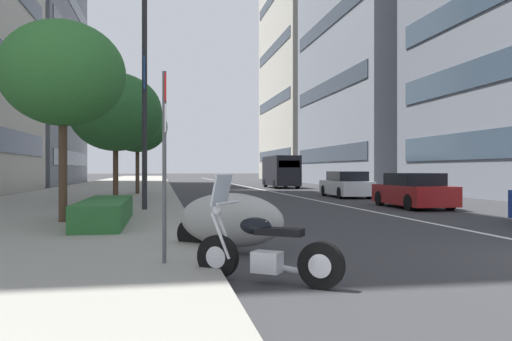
# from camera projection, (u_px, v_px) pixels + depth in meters

# --- Properties ---
(sidewalk_right_plaza) EXTENTS (160.00, 9.03, 0.15)m
(sidewalk_right_plaza) POSITION_uv_depth(u_px,v_px,m) (107.00, 191.00, 35.27)
(sidewalk_right_plaza) COLOR gray
(sidewalk_right_plaza) RESTS_ON ground
(lane_centre_stripe) EXTENTS (110.00, 0.16, 0.01)m
(lane_centre_stripe) POSITION_uv_depth(u_px,v_px,m) (253.00, 188.00, 42.26)
(lane_centre_stripe) COLOR silver
(lane_centre_stripe) RESTS_ON ground
(motorcycle_by_sign_pole) EXTENTS (1.34, 1.79, 1.46)m
(motorcycle_by_sign_pole) POSITION_uv_depth(u_px,v_px,m) (264.00, 251.00, 6.80)
(motorcycle_by_sign_pole) COLOR black
(motorcycle_by_sign_pole) RESTS_ON ground
(motorcycle_second_in_row) EXTENTS (1.86, 2.16, 1.10)m
(motorcycle_second_in_row) POSITION_uv_depth(u_px,v_px,m) (230.00, 220.00, 9.28)
(motorcycle_second_in_row) COLOR #9E9E99
(motorcycle_second_in_row) RESTS_ON ground
(car_far_down_avenue) EXTENTS (4.19, 1.91, 1.39)m
(car_far_down_avenue) POSITION_uv_depth(u_px,v_px,m) (413.00, 191.00, 20.27)
(car_far_down_avenue) COLOR maroon
(car_far_down_avenue) RESTS_ON ground
(car_mid_block_traffic) EXTENTS (4.77, 1.97, 1.43)m
(car_mid_block_traffic) POSITION_uv_depth(u_px,v_px,m) (346.00, 185.00, 28.14)
(car_mid_block_traffic) COLOR silver
(car_mid_block_traffic) RESTS_ON ground
(delivery_van_ahead) EXTENTS (5.75, 2.09, 2.65)m
(delivery_van_ahead) POSITION_uv_depth(u_px,v_px,m) (281.00, 171.00, 42.46)
(delivery_van_ahead) COLOR black
(delivery_van_ahead) RESTS_ON ground
(parking_sign_by_curb) EXTENTS (0.32, 0.06, 2.82)m
(parking_sign_by_curb) POSITION_uv_depth(u_px,v_px,m) (165.00, 143.00, 7.46)
(parking_sign_by_curb) COLOR #47494C
(parking_sign_by_curb) RESTS_ON sidewalk_right_plaza
(street_lamp_with_banners) EXTENTS (1.26, 2.57, 8.80)m
(street_lamp_with_banners) POSITION_uv_depth(u_px,v_px,m) (155.00, 59.00, 17.61)
(street_lamp_with_banners) COLOR #232326
(street_lamp_with_banners) RESTS_ON sidewalk_right_plaza
(clipped_hedge_bed) EXTENTS (4.77, 1.10, 0.60)m
(clipped_hedge_bed) POSITION_uv_depth(u_px,v_px,m) (106.00, 211.00, 13.01)
(clipped_hedge_bed) COLOR #28602D
(clipped_hedge_bed) RESTS_ON sidewalk_right_plaza
(street_tree_far_plaza) EXTENTS (3.25, 3.25, 5.30)m
(street_tree_far_plaza) POSITION_uv_depth(u_px,v_px,m) (63.00, 74.00, 13.38)
(street_tree_far_plaza) COLOR #473323
(street_tree_far_plaza) RESTS_ON sidewalk_right_plaza
(street_tree_near_plaza_corner) EXTENTS (3.84, 3.84, 5.42)m
(street_tree_near_plaza_corner) POSITION_uv_depth(u_px,v_px,m) (116.00, 112.00, 21.17)
(street_tree_near_plaza_corner) COLOR #473323
(street_tree_near_plaza_corner) RESTS_ON sidewalk_right_plaza
(street_tree_by_lamp_post) EXTENTS (3.43, 3.43, 5.30)m
(street_tree_by_lamp_post) POSITION_uv_depth(u_px,v_px,m) (137.00, 127.00, 29.19)
(street_tree_by_lamp_post) COLOR #473323
(street_tree_by_lamp_post) RESTS_ON sidewalk_right_plaza
(office_tower_mid_left) EXTENTS (22.59, 21.53, 45.68)m
(office_tower_mid_left) POSITION_uv_depth(u_px,v_px,m) (342.00, 29.00, 76.91)
(office_tower_mid_left) COLOR #B7B2A3
(office_tower_mid_left) RESTS_ON ground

